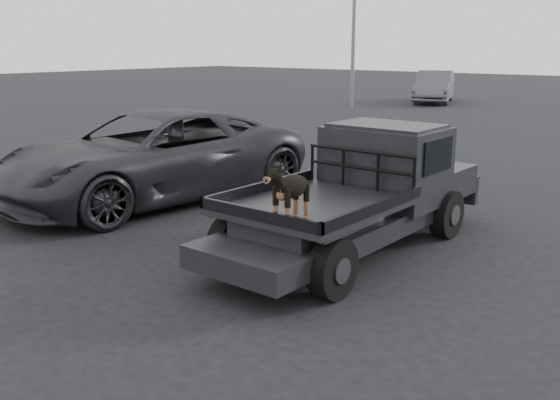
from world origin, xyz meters
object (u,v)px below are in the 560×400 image
Objects in this scene: flatbed_ute at (351,220)px; parked_suv at (153,156)px; distant_car_a at (434,87)px; dog at (291,192)px.

parked_suv reaches higher than flatbed_ute.
parked_suv is at bearing -97.79° from distant_car_a.
dog is 5.52m from parked_suv.
distant_car_a is at bearing 112.04° from dog.
distant_car_a is (-5.20, 23.34, -0.04)m from parked_suv.
parked_suv reaches higher than distant_car_a.
flatbed_ute is 25.56m from distant_car_a.
flatbed_ute is 1.08× the size of distant_car_a.
flatbed_ute is 4.78m from parked_suv.
flatbed_ute is 0.86× the size of parked_suv.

